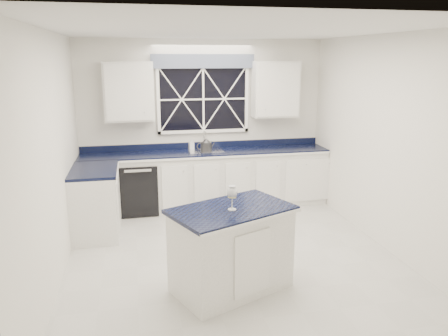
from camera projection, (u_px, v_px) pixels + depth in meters
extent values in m
plane|color=beige|center=(233.00, 258.00, 5.41)|extent=(4.50, 4.50, 0.00)
cube|color=silver|center=(203.00, 123.00, 7.21)|extent=(4.00, 0.10, 2.70)
cube|color=silver|center=(207.00, 180.00, 7.15)|extent=(3.98, 0.60, 0.90)
cube|color=silver|center=(96.00, 203.00, 6.06)|extent=(0.60, 1.00, 0.90)
cube|color=black|center=(206.00, 152.00, 7.04)|extent=(3.98, 0.64, 0.04)
cube|color=black|center=(139.00, 187.00, 6.94)|extent=(0.60, 0.58, 0.82)
cube|color=black|center=(203.00, 99.00, 7.09)|extent=(1.40, 0.02, 1.00)
cube|color=slate|center=(203.00, 61.00, 6.88)|extent=(1.65, 0.04, 0.22)
cube|color=silver|center=(129.00, 92.00, 6.68)|extent=(0.75, 0.34, 0.90)
cube|color=silver|center=(275.00, 89.00, 7.15)|extent=(0.75, 0.34, 0.90)
cylinder|color=silver|center=(204.00, 147.00, 7.23)|extent=(0.05, 0.05, 0.04)
cylinder|color=silver|center=(204.00, 139.00, 7.20)|extent=(0.02, 0.02, 0.28)
cylinder|color=silver|center=(205.00, 132.00, 7.08)|extent=(0.02, 0.18, 0.02)
cube|color=silver|center=(231.00, 251.00, 4.59)|extent=(1.34, 1.09, 0.88)
cube|color=black|center=(231.00, 210.00, 4.47)|extent=(1.42, 1.17, 0.04)
cube|color=beige|center=(221.00, 226.00, 6.41)|extent=(1.39, 1.00, 0.01)
cube|color=black|center=(221.00, 225.00, 6.41)|extent=(1.23, 0.83, 0.01)
cylinder|color=#313134|center=(206.00, 147.00, 7.02)|extent=(0.18, 0.18, 0.15)
cone|color=#313134|center=(206.00, 140.00, 6.99)|extent=(0.15, 0.15, 0.06)
torus|color=#313134|center=(200.00, 146.00, 7.00)|extent=(0.12, 0.02, 0.12)
cylinder|color=#313134|center=(213.00, 145.00, 7.03)|extent=(0.07, 0.02, 0.10)
cylinder|color=silver|center=(232.00, 209.00, 4.42)|extent=(0.08, 0.08, 0.01)
cylinder|color=silver|center=(232.00, 203.00, 4.40)|extent=(0.01, 0.01, 0.13)
ellipsoid|color=silver|center=(232.00, 192.00, 4.37)|extent=(0.11, 0.11, 0.13)
cylinder|color=#D3C96F|center=(232.00, 194.00, 4.38)|extent=(0.09, 0.09, 0.06)
imported|color=silver|center=(191.00, 144.00, 7.18)|extent=(0.09, 0.09, 0.17)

